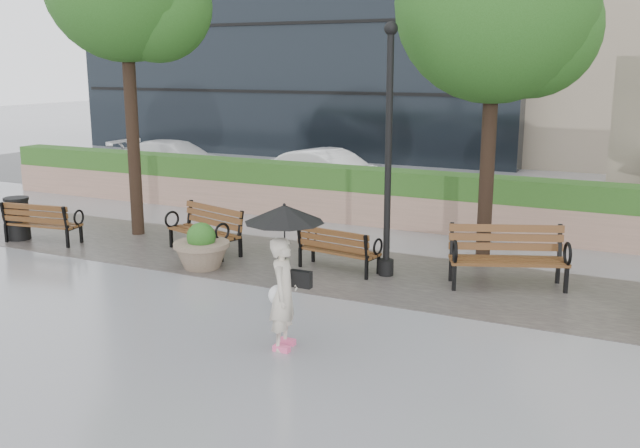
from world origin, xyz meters
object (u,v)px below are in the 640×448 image
at_px(pedestrian, 284,262).
at_px(trash_bin, 18,220).
at_px(bench_0, 43,231).
at_px(lamppost, 388,167).
at_px(car_left, 177,160).
at_px(car_right, 330,173).
at_px(bench_1, 205,239).
at_px(bench_2, 338,258).
at_px(planter_left, 202,251).
at_px(bench_3, 507,270).

bearing_deg(pedestrian, trash_bin, 60.05).
distance_m(bench_0, lamppost, 7.84).
bearing_deg(car_left, lamppost, -130.03).
xyz_separation_m(lamppost, car_right, (-4.39, 6.88, -1.33)).
bearing_deg(car_left, bench_1, -144.10).
xyz_separation_m(bench_1, pedestrian, (3.91, -3.71, 0.93)).
xyz_separation_m(bench_0, bench_2, (6.68, 0.86, -0.02)).
relative_size(car_right, pedestrian, 2.06).
xyz_separation_m(lamppost, pedestrian, (-0.03, -3.81, -0.80)).
bearing_deg(pedestrian, planter_left, 39.39).
bearing_deg(trash_bin, pedestrian, -18.77).
height_order(bench_2, bench_3, bench_3).
height_order(bench_0, lamppost, lamppost).
bearing_deg(pedestrian, lamppost, -11.68).
bearing_deg(bench_3, pedestrian, -140.11).
distance_m(bench_3, car_right, 9.31).
height_order(bench_2, planter_left, planter_left).
relative_size(bench_1, trash_bin, 2.09).
bearing_deg(car_right, bench_3, -121.34).
bearing_deg(bench_0, bench_2, 179.15).
bearing_deg(bench_0, bench_3, 179.06).
bearing_deg(planter_left, bench_1, 121.96).
bearing_deg(bench_3, trash_bin, 164.95).
relative_size(bench_3, planter_left, 1.99).
bearing_deg(bench_1, pedestrian, -26.10).
height_order(bench_2, car_right, car_right).
bearing_deg(bench_0, lamppost, 179.18).
distance_m(bench_2, bench_3, 3.08).
distance_m(bench_3, pedestrian, 4.70).
xyz_separation_m(bench_3, planter_left, (-5.47, -1.36, 0.03)).
distance_m(trash_bin, car_left, 8.55).
bearing_deg(pedestrian, bench_1, 35.37).
relative_size(bench_2, pedestrian, 0.82).
distance_m(bench_1, lamppost, 4.31).
height_order(bench_3, car_right, car_right).
distance_m(bench_1, car_left, 9.77).
bearing_deg(planter_left, car_left, 129.52).
distance_m(lamppost, car_right, 8.27).
height_order(bench_2, lamppost, lamppost).
distance_m(bench_3, car_left, 14.30).
height_order(lamppost, car_left, lamppost).
bearing_deg(bench_0, trash_bin, -6.67).
bearing_deg(planter_left, car_right, 97.61).
distance_m(lamppost, pedestrian, 3.89).
bearing_deg(lamppost, bench_0, -172.66).
bearing_deg(bench_2, planter_left, 30.68).
bearing_deg(bench_1, trash_bin, -151.05).
xyz_separation_m(bench_1, car_right, (-0.44, 6.98, 0.39)).
bearing_deg(pedestrian, car_left, 31.43).
relative_size(car_left, pedestrian, 2.28).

